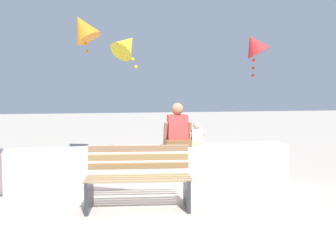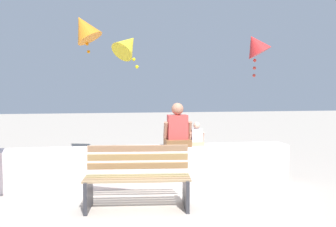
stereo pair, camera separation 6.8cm
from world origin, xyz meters
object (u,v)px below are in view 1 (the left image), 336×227
Objects in this scene: kite_red at (254,45)px; kite_orange at (83,28)px; person_child at (196,136)px; kite_yellow at (127,45)px; person_adult at (177,129)px; park_bench at (138,179)px.

kite_red is 1.10× the size of kite_orange.
person_child is at bearing -48.29° from kite_orange.
person_child is 0.39× the size of kite_red.
person_adult is at bearing -70.10° from kite_yellow.
kite_orange reaches higher than park_bench.
park_bench is 4.77m from kite_red.
person_adult reaches higher than park_bench.
person_child is 3.18m from kite_yellow.
person_child is at bearing 44.29° from park_bench.
kite_yellow is at bearing 90.07° from park_bench.
person_child is at bearing -137.45° from kite_red.
kite_red reaches higher than person_child.
kite_yellow reaches higher than person_adult.
person_adult is (0.81, 1.14, 0.60)m from park_bench.
kite_orange is (-4.05, 0.79, 0.42)m from kite_red.
kite_orange reaches higher than person_child.
kite_yellow is (-1.17, 2.24, 1.94)m from person_child.
park_bench is at bearing -73.93° from kite_orange.
park_bench is 2.00× the size of person_adult.
park_bench is 1.44× the size of kite_red.
kite_red reaches higher than park_bench.
person_adult is 3.30m from kite_red.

